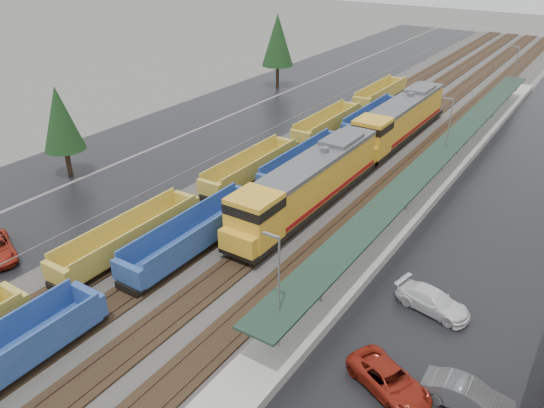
# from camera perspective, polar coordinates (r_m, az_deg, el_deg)

# --- Properties ---
(ballast_strip) EXTENTS (20.00, 160.00, 0.08)m
(ballast_strip) POSITION_cam_1_polar(r_m,az_deg,el_deg) (67.18, 12.59, 7.69)
(ballast_strip) COLOR #302D2B
(ballast_strip) RESTS_ON ground
(trackbed) EXTENTS (14.60, 160.00, 0.22)m
(trackbed) POSITION_cam_1_polar(r_m,az_deg,el_deg) (67.14, 12.60, 7.78)
(trackbed) COLOR black
(trackbed) RESTS_ON ground
(west_parking_lot) EXTENTS (10.00, 160.00, 0.02)m
(west_parking_lot) POSITION_cam_1_polar(r_m,az_deg,el_deg) (73.49, 1.59, 10.00)
(west_parking_lot) COLOR black
(west_parking_lot) RESTS_ON ground
(west_road) EXTENTS (9.00, 160.00, 0.02)m
(west_road) POSITION_cam_1_polar(r_m,az_deg,el_deg) (79.00, -4.69, 11.16)
(west_road) COLOR black
(west_road) RESTS_ON ground
(east_commuter_lot) EXTENTS (16.00, 100.00, 0.02)m
(east_commuter_lot) POSITION_cam_1_polar(r_m,az_deg,el_deg) (54.29, 27.24, 0.34)
(east_commuter_lot) COLOR black
(east_commuter_lot) RESTS_ON ground
(station_platform) EXTENTS (3.00, 80.00, 8.00)m
(station_platform) POSITION_cam_1_polar(r_m,az_deg,el_deg) (55.36, 17.84, 3.50)
(station_platform) COLOR #9E9B93
(station_platform) RESTS_ON ground
(chainlink_fence) EXTENTS (0.08, 160.04, 2.02)m
(chainlink_fence) POSITION_cam_1_polar(r_m,az_deg,el_deg) (69.08, 4.83, 10.17)
(chainlink_fence) COLOR gray
(chainlink_fence) RESTS_ON ground
(tree_west_near) EXTENTS (3.96, 3.96, 9.00)m
(tree_west_near) POSITION_cam_1_polar(r_m,az_deg,el_deg) (55.42, -21.83, 8.52)
(tree_west_near) COLOR #332316
(tree_west_near) RESTS_ON ground
(tree_west_far) EXTENTS (4.84, 4.84, 11.00)m
(tree_west_far) POSITION_cam_1_polar(r_m,az_deg,el_deg) (84.19, 0.61, 17.23)
(tree_west_far) COLOR #332316
(tree_west_far) RESTS_ON ground
(locomotive_lead) EXTENTS (3.32, 21.89, 4.95)m
(locomotive_lead) POSITION_cam_1_polar(r_m,az_deg,el_deg) (45.20, 3.77, 2.03)
(locomotive_lead) COLOR black
(locomotive_lead) RESTS_ON ground
(locomotive_trail) EXTENTS (3.32, 21.89, 4.95)m
(locomotive_trail) POSITION_cam_1_polar(r_m,az_deg,el_deg) (63.10, 13.50, 8.79)
(locomotive_trail) COLOR black
(locomotive_trail) RESTS_ON ground
(well_string_yellow) EXTENTS (2.58, 93.00, 2.28)m
(well_string_yellow) POSITION_cam_1_polar(r_m,az_deg,el_deg) (46.48, -7.92, 0.56)
(well_string_yellow) COLOR gold
(well_string_yellow) RESTS_ON ground
(well_string_blue) EXTENTS (2.76, 82.12, 2.45)m
(well_string_blue) POSITION_cam_1_polar(r_m,az_deg,el_deg) (40.88, -8.15, -3.36)
(well_string_blue) COLOR navy
(well_string_blue) RESTS_ON ground
(parked_car_east_b) EXTENTS (4.17, 5.49, 1.38)m
(parked_car_east_b) POSITION_cam_1_polar(r_m,az_deg,el_deg) (30.22, 12.49, -18.01)
(parked_car_east_b) COLOR maroon
(parked_car_east_b) RESTS_ON ground
(parked_car_east_c) EXTENTS (2.90, 5.18, 1.42)m
(parked_car_east_c) POSITION_cam_1_polar(r_m,az_deg,el_deg) (36.09, 16.92, -9.98)
(parked_car_east_c) COLOR white
(parked_car_east_c) RESTS_ON ground
(parked_car_east_e) EXTENTS (1.73, 4.65, 1.52)m
(parked_car_east_e) POSITION_cam_1_polar(r_m,az_deg,el_deg) (30.42, 20.31, -18.82)
(parked_car_east_e) COLOR #525357
(parked_car_east_e) RESTS_ON ground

